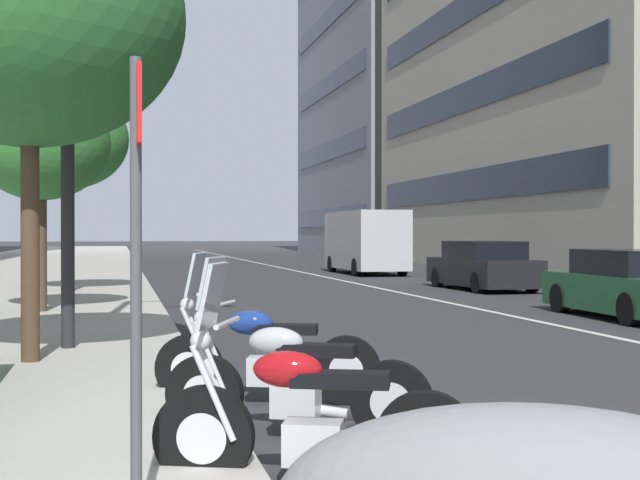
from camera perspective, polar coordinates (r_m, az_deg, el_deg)
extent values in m
cube|color=silver|center=(38.49, -1.20, -2.10)|extent=(110.00, 0.16, 0.01)
cylinder|color=black|center=(6.00, -7.60, -12.60)|extent=(0.35, 0.67, 0.68)
cylinder|color=silver|center=(6.00, -7.60, -12.60)|extent=(0.24, 0.36, 0.34)
cylinder|color=black|center=(5.80, 6.94, -13.04)|extent=(0.35, 0.67, 0.68)
cylinder|color=silver|center=(5.80, 6.94, -13.04)|extent=(0.24, 0.36, 0.34)
cube|color=silver|center=(5.86, -0.45, -13.07)|extent=(0.38, 0.45, 0.28)
cube|color=black|center=(5.75, 1.35, -9.08)|extent=(0.43, 0.68, 0.10)
ellipsoid|color=#AD1116|center=(5.79, -2.14, -8.42)|extent=(0.38, 0.51, 0.24)
cylinder|color=silver|center=(5.85, -7.01, -9.87)|extent=(0.15, 0.31, 0.64)
cylinder|color=silver|center=(5.98, -6.67, -9.64)|extent=(0.15, 0.31, 0.64)
cylinder|color=silver|center=(5.83, -6.08, -5.39)|extent=(0.58, 0.24, 0.04)
sphere|color=silver|center=(5.89, -7.79, -6.51)|extent=(0.14, 0.14, 0.14)
cube|color=#B2BCC6|center=(5.84, -7.04, -3.61)|extent=(0.45, 0.27, 0.44)
cylinder|color=silver|center=(5.99, 2.47, -13.93)|extent=(0.32, 0.67, 0.16)
cylinder|color=black|center=(7.54, -7.55, -9.93)|extent=(0.40, 0.65, 0.67)
cylinder|color=silver|center=(7.54, -7.55, -9.93)|extent=(0.26, 0.36, 0.33)
cylinder|color=black|center=(7.16, 4.70, -10.48)|extent=(0.40, 0.65, 0.67)
cylinder|color=silver|center=(7.16, 4.70, -10.48)|extent=(0.26, 0.36, 0.33)
cube|color=silver|center=(7.31, -1.59, -10.39)|extent=(0.40, 0.46, 0.28)
cube|color=black|center=(7.21, -0.19, -7.19)|extent=(0.48, 0.67, 0.10)
ellipsoid|color=#B2B2B7|center=(7.28, -2.90, -6.63)|extent=(0.42, 0.52, 0.24)
cylinder|color=silver|center=(7.40, -7.15, -7.73)|extent=(0.18, 0.30, 0.64)
cylinder|color=silver|center=(7.53, -6.79, -7.58)|extent=(0.18, 0.30, 0.64)
cylinder|color=silver|center=(7.39, -6.39, -4.20)|extent=(0.56, 0.29, 0.04)
sphere|color=silver|center=(7.46, -7.70, -5.08)|extent=(0.14, 0.14, 0.14)
cube|color=#B2BCC6|center=(7.41, -7.12, -2.79)|extent=(0.45, 0.30, 0.44)
cylinder|color=silver|center=(7.41, 0.82, -11.17)|extent=(0.38, 0.66, 0.16)
cylinder|color=black|center=(8.94, -8.54, -8.27)|extent=(0.32, 0.68, 0.68)
cylinder|color=silver|center=(8.94, -8.54, -8.27)|extent=(0.23, 0.36, 0.34)
cylinder|color=black|center=(8.72, 1.73, -8.49)|extent=(0.32, 0.68, 0.68)
cylinder|color=silver|center=(8.72, 1.73, -8.49)|extent=(0.23, 0.36, 0.34)
cube|color=silver|center=(8.79, -3.47, -8.52)|extent=(0.36, 0.44, 0.28)
cube|color=black|center=(8.72, -2.29, -5.83)|extent=(0.40, 0.68, 0.10)
ellipsoid|color=navy|center=(8.76, -4.58, -5.41)|extent=(0.37, 0.51, 0.24)
cylinder|color=silver|center=(8.81, -8.14, -6.38)|extent=(0.14, 0.32, 0.64)
cylinder|color=silver|center=(8.95, -7.94, -6.28)|extent=(0.14, 0.32, 0.64)
cylinder|color=silver|center=(8.82, -7.53, -3.41)|extent=(0.58, 0.22, 0.04)
sphere|color=silver|center=(8.87, -8.67, -4.17)|extent=(0.14, 0.14, 0.14)
cube|color=#B2BCC6|center=(8.83, -8.17, -2.24)|extent=(0.46, 0.25, 0.44)
cylinder|color=silver|center=(8.92, -1.53, -9.17)|extent=(0.29, 0.68, 0.16)
cube|color=#236038|center=(18.58, 19.67, -3.25)|extent=(4.35, 2.06, 0.72)
cube|color=black|center=(18.40, 19.96, -1.38)|extent=(2.43, 1.82, 0.50)
cylinder|color=black|center=(19.44, 15.42, -3.67)|extent=(0.63, 0.25, 0.62)
cylinder|color=black|center=(20.24, 19.76, -3.52)|extent=(0.63, 0.25, 0.62)
cylinder|color=black|center=(16.96, 19.56, -4.28)|extent=(0.63, 0.25, 0.62)
cube|color=black|center=(26.84, 10.56, -2.04)|extent=(4.67, 1.90, 0.79)
cube|color=black|center=(26.75, 10.63, -0.64)|extent=(2.59, 1.72, 0.53)
cylinder|color=black|center=(27.93, 7.70, -2.42)|extent=(0.62, 0.23, 0.62)
cylinder|color=black|center=(28.58, 10.80, -2.36)|extent=(0.62, 0.23, 0.62)
cylinder|color=black|center=(25.11, 10.28, -2.74)|extent=(0.62, 0.23, 0.62)
cylinder|color=black|center=(25.84, 13.65, -2.66)|extent=(0.62, 0.23, 0.62)
cube|color=#B7B7BC|center=(36.85, 2.98, -0.01)|extent=(6.10, 2.12, 2.41)
cube|color=black|center=(33.95, 4.38, 0.85)|extent=(0.04, 1.76, 0.56)
cylinder|color=black|center=(38.64, 0.79, -1.56)|extent=(0.72, 0.26, 0.72)
cylinder|color=black|center=(39.13, 3.49, -1.54)|extent=(0.72, 0.26, 0.72)
cylinder|color=black|center=(34.62, 2.41, -1.79)|extent=(0.72, 0.26, 0.72)
cylinder|color=black|center=(35.17, 5.39, -1.76)|extent=(0.72, 0.26, 0.72)
cylinder|color=#47494C|center=(4.57, -11.91, -3.57)|extent=(0.06, 0.06, 2.44)
cube|color=red|center=(4.61, -11.74, 8.56)|extent=(0.32, 0.02, 0.40)
cylinder|color=#232326|center=(12.50, -16.16, 12.16)|extent=(0.18, 0.18, 8.17)
cube|color=#B21E23|center=(12.26, -16.26, 14.63)|extent=(0.56, 0.03, 1.10)
cube|color=#B21E23|center=(12.94, -16.08, 13.87)|extent=(0.56, 0.03, 1.10)
cylinder|color=#473323|center=(11.06, -18.39, -0.41)|extent=(0.22, 0.22, 2.77)
ellipsoid|color=#265B28|center=(11.37, -18.43, 13.75)|extent=(3.73, 3.73, 3.17)
cylinder|color=#473323|center=(18.19, -17.73, -0.77)|extent=(0.22, 0.22, 2.34)
ellipsoid|color=#2D6B2D|center=(18.28, -17.75, 6.09)|extent=(2.70, 2.70, 2.30)
cylinder|color=#473323|center=(24.35, -16.04, 0.19)|extent=(0.22, 0.22, 2.91)
ellipsoid|color=#2D6B2D|center=(24.48, -16.05, 6.37)|extent=(3.15, 3.15, 2.68)
cube|color=#232D3D|center=(43.85, 9.51, 3.53)|extent=(25.88, 0.08, 1.50)
cube|color=#232D3D|center=(44.30, 9.51, 9.21)|extent=(25.88, 0.08, 1.50)
cube|color=#232D3D|center=(45.19, 9.52, 14.72)|extent=(25.88, 0.08, 1.50)
cube|color=gray|center=(76.28, 7.22, 13.50)|extent=(24.95, 17.73, 37.95)
cube|color=#232D3D|center=(71.72, 0.52, 1.48)|extent=(22.45, 0.08, 1.50)
cube|color=#232D3D|center=(72.03, 0.52, 5.81)|extent=(22.45, 0.08, 1.50)
cube|color=#232D3D|center=(72.74, 0.52, 10.08)|extent=(22.45, 0.08, 1.50)
cube|color=#232D3D|center=(73.85, 0.52, 14.24)|extent=(22.45, 0.08, 1.50)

